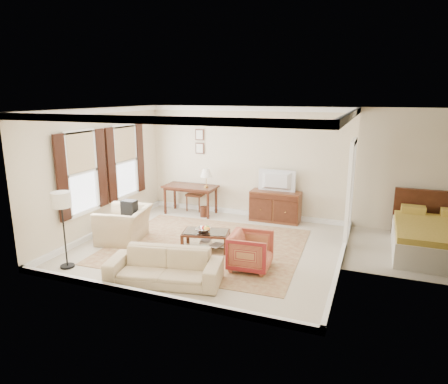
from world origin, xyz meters
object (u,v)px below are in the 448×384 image
Objects in this scene: tv at (276,174)px; coffee_table at (206,236)px; striped_armchair at (251,249)px; club_armchair at (124,219)px; writing_desk at (190,190)px; sideboard at (275,206)px; sofa at (164,261)px.

coffee_table is at bearing 70.07° from tv.
striped_armchair reaches higher than coffee_table.
club_armchair is at bearing 77.87° from striped_armchair.
coffee_table is (1.45, -2.25, -0.37)m from writing_desk.
sofa is at bearing -102.95° from sideboard.
coffee_table is at bearing 83.05° from club_armchair.
sofa is at bearing 39.92° from club_armchair.
writing_desk is 1.12× the size of sideboard.
striped_armchair is at bearing 70.76° from club_armchair.
coffee_table is 1.65m from sofa.
coffee_table is at bearing 59.45° from striped_armchair.
sideboard is 2.59m from coffee_table.
coffee_table is 0.54× the size of sofa.
coffee_table is 0.93× the size of club_armchair.
tv is 3.13m from striped_armchair.
striped_armchair is at bearing -26.39° from coffee_table.
tv is 3.87m from club_armchair.
club_armchair reaches higher than sideboard.
club_armchair reaches higher than writing_desk.
sofa is at bearing -92.17° from coffee_table.
writing_desk is at bearing 122.72° from coffee_table.
writing_desk reaches higher than sofa.
sofa is at bearing 126.81° from striped_armchair.
sofa is (1.86, -1.50, -0.11)m from club_armchair.
coffee_table is (-0.88, -2.44, -0.09)m from sideboard.
writing_desk is 1.59× the size of tv.
club_armchair is at bearing 42.44° from tv.
tv reaches higher than club_armchair.
striped_armchair is (0.29, -2.99, -0.85)m from tv.
striped_armchair is at bearing 95.51° from tv.
writing_desk is 2.40m from tv.
sideboard is at bearing -90.00° from tv.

